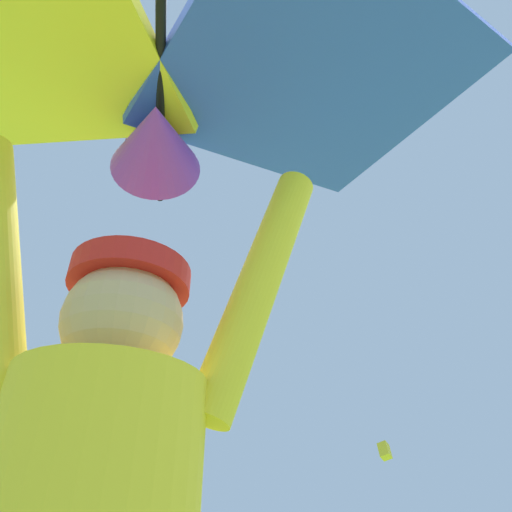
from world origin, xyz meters
name	(u,v)px	position (x,y,z in m)	size (l,w,h in m)	color
held_stunt_kite	(162,79)	(-0.32, -0.45, 2.15)	(1.79, 1.17, 0.41)	black
distant_kite_yellow_high_left	(385,451)	(3.72, 24.02, 6.05)	(0.67, 0.89, 0.96)	yellow
distant_kite_red_overhead_distant	(128,128)	(-8.35, 14.20, 20.12)	(1.18, 1.08, 1.96)	red
distant_kite_blue_low_left	(276,99)	(-0.61, 14.09, 21.29)	(1.26, 1.16, 1.93)	blue
distant_kite_orange_far_center	(222,398)	(-4.88, 25.37, 9.36)	(0.75, 0.76, 0.20)	orange
distant_kite_black_mid_left	(153,271)	(-9.15, 22.74, 16.77)	(0.77, 0.66, 0.90)	black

